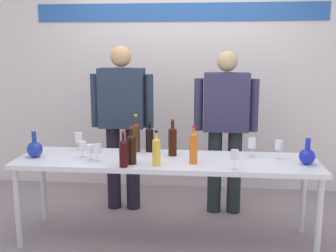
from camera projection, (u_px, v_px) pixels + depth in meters
ground_plane at (166, 239)px, 3.63m from camera, size 10.00×10.00×0.00m
back_wall at (179, 62)px, 4.80m from camera, size 4.72×0.11×3.00m
display_table at (166, 165)px, 3.50m from camera, size 2.55×0.65×0.74m
decanter_blue_left at (35, 149)px, 3.54m from camera, size 0.14×0.14×0.23m
decanter_blue_right at (307, 156)px, 3.32m from camera, size 0.13×0.13×0.22m
presenter_left at (122, 117)px, 4.17m from camera, size 0.64×0.22×1.69m
presenter_right at (226, 122)px, 4.07m from camera, size 0.63×0.22×1.64m
wine_bottle_0 at (136, 136)px, 3.72m from camera, size 0.08×0.08×0.34m
wine_bottle_1 at (132, 148)px, 3.32m from camera, size 0.08×0.08×0.31m
wine_bottle_2 at (123, 152)px, 3.24m from camera, size 0.07×0.07×0.29m
wine_bottle_3 at (150, 138)px, 3.72m from camera, size 0.07×0.07×0.28m
wine_bottle_4 at (173, 140)px, 3.58m from camera, size 0.07×0.07×0.33m
wine_bottle_5 at (156, 151)px, 3.28m from camera, size 0.07×0.07×0.29m
wine_bottle_6 at (193, 147)px, 3.33m from camera, size 0.07×0.07×0.31m
wine_glass_left_0 at (97, 149)px, 3.39m from camera, size 0.07×0.07×0.15m
wine_glass_left_1 at (79, 138)px, 3.77m from camera, size 0.07×0.07×0.16m
wine_glass_left_2 at (90, 149)px, 3.45m from camera, size 0.07×0.07×0.13m
wine_glass_left_3 at (83, 146)px, 3.52m from camera, size 0.06×0.06×0.14m
wine_glass_right_0 at (279, 145)px, 3.47m from camera, size 0.07×0.07×0.16m
wine_glass_right_1 at (235, 155)px, 3.17m from camera, size 0.06×0.06×0.16m
wine_glass_right_2 at (252, 143)px, 3.54m from camera, size 0.07×0.07×0.17m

